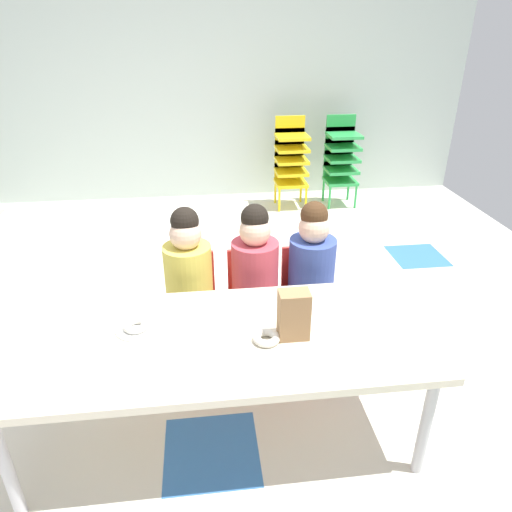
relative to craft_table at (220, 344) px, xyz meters
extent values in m
cube|color=silver|center=(-0.06, 0.78, -0.53)|extent=(5.81, 5.41, 0.02)
cube|color=#336BB2|center=(-0.06, -0.12, -0.52)|extent=(0.43, 0.43, 0.00)
cube|color=#336BB2|center=(1.74, 1.68, -0.52)|extent=(0.43, 0.43, 0.00)
cube|color=#B2C1B7|center=(-0.06, 3.49, 0.71)|extent=(5.81, 0.10, 2.45)
cube|color=beige|center=(0.00, 0.00, 0.03)|extent=(1.83, 0.77, 0.04)
cylinder|color=#B2B2B7|center=(-0.84, -0.32, -0.25)|extent=(0.05, 0.05, 0.52)
cylinder|color=#B2B2B7|center=(0.84, -0.32, -0.25)|extent=(0.05, 0.05, 0.52)
cylinder|color=#B2B2B7|center=(-0.84, 0.32, -0.25)|extent=(0.05, 0.05, 0.52)
cylinder|color=#B2B2B7|center=(0.84, 0.32, -0.25)|extent=(0.05, 0.05, 0.52)
cube|color=red|center=(-0.14, 0.60, -0.22)|extent=(0.32, 0.30, 0.03)
cube|color=red|center=(-0.14, 0.75, -0.07)|extent=(0.29, 0.02, 0.30)
cylinder|color=#D8C64C|center=(-0.14, 0.60, 0.00)|extent=(0.33, 0.33, 0.38)
sphere|color=beige|center=(-0.14, 0.60, 0.26)|extent=(0.17, 0.17, 0.17)
sphere|color=black|center=(-0.14, 0.62, 0.33)|extent=(0.15, 0.15, 0.15)
cylinder|color=red|center=(-0.28, 0.47, -0.37)|extent=(0.02, 0.02, 0.28)
cylinder|color=red|center=(0.00, 0.47, -0.37)|extent=(0.02, 0.02, 0.28)
cylinder|color=red|center=(-0.28, 0.73, -0.37)|extent=(0.02, 0.02, 0.28)
cylinder|color=red|center=(0.00, 0.73, -0.37)|extent=(0.02, 0.02, 0.28)
cube|color=red|center=(0.23, 0.60, -0.22)|extent=(0.32, 0.30, 0.03)
cube|color=red|center=(0.23, 0.75, -0.07)|extent=(0.29, 0.02, 0.30)
cylinder|color=#BF3F4C|center=(0.23, 0.60, 0.00)|extent=(0.33, 0.33, 0.38)
sphere|color=beige|center=(0.23, 0.60, 0.26)|extent=(0.17, 0.17, 0.17)
sphere|color=black|center=(0.23, 0.62, 0.33)|extent=(0.15, 0.15, 0.15)
cylinder|color=red|center=(0.09, 0.47, -0.37)|extent=(0.02, 0.02, 0.28)
cylinder|color=red|center=(0.37, 0.47, -0.37)|extent=(0.02, 0.02, 0.28)
cylinder|color=red|center=(0.09, 0.73, -0.37)|extent=(0.02, 0.02, 0.28)
cylinder|color=red|center=(0.37, 0.73, -0.37)|extent=(0.02, 0.02, 0.28)
cube|color=red|center=(0.55, 0.60, -0.22)|extent=(0.32, 0.30, 0.03)
cube|color=red|center=(0.55, 0.75, -0.07)|extent=(0.29, 0.02, 0.30)
cylinder|color=#384C99|center=(0.55, 0.60, 0.00)|extent=(0.33, 0.33, 0.38)
sphere|color=beige|center=(0.55, 0.60, 0.26)|extent=(0.17, 0.17, 0.17)
sphere|color=#472D19|center=(0.55, 0.62, 0.33)|extent=(0.15, 0.15, 0.15)
cylinder|color=red|center=(0.41, 0.47, -0.37)|extent=(0.02, 0.02, 0.28)
cylinder|color=red|center=(0.69, 0.47, -0.37)|extent=(0.02, 0.02, 0.28)
cylinder|color=red|center=(0.41, 0.73, -0.37)|extent=(0.02, 0.02, 0.28)
cylinder|color=red|center=(0.69, 0.73, -0.37)|extent=(0.02, 0.02, 0.28)
cube|color=yellow|center=(0.89, 2.97, -0.26)|extent=(0.32, 0.30, 0.03)
cube|color=yellow|center=(0.89, 3.11, -0.17)|extent=(0.30, 0.02, 0.18)
cube|color=yellow|center=(0.89, 2.97, -0.14)|extent=(0.32, 0.30, 0.03)
cube|color=yellow|center=(0.89, 3.11, -0.05)|extent=(0.30, 0.02, 0.18)
cube|color=yellow|center=(0.89, 2.97, -0.02)|extent=(0.32, 0.30, 0.03)
cube|color=yellow|center=(0.89, 3.11, 0.07)|extent=(0.30, 0.02, 0.18)
cube|color=yellow|center=(0.89, 2.97, 0.10)|extent=(0.32, 0.30, 0.03)
cube|color=yellow|center=(0.89, 3.11, 0.19)|extent=(0.30, 0.02, 0.18)
cube|color=yellow|center=(0.89, 2.97, 0.22)|extent=(0.32, 0.30, 0.03)
cube|color=yellow|center=(0.89, 3.11, 0.31)|extent=(0.30, 0.02, 0.18)
cylinder|color=yellow|center=(0.75, 2.84, -0.39)|extent=(0.02, 0.02, 0.26)
cylinder|color=yellow|center=(1.03, 2.84, -0.39)|extent=(0.02, 0.02, 0.26)
cylinder|color=yellow|center=(0.75, 3.10, -0.39)|extent=(0.02, 0.02, 0.26)
cylinder|color=yellow|center=(1.03, 3.10, -0.39)|extent=(0.02, 0.02, 0.26)
cube|color=green|center=(1.42, 2.97, -0.26)|extent=(0.32, 0.30, 0.03)
cube|color=green|center=(1.42, 3.11, -0.17)|extent=(0.30, 0.02, 0.18)
cube|color=green|center=(1.42, 2.97, -0.14)|extent=(0.32, 0.30, 0.03)
cube|color=green|center=(1.42, 3.11, -0.05)|extent=(0.30, 0.02, 0.18)
cube|color=green|center=(1.42, 2.97, -0.02)|extent=(0.32, 0.30, 0.03)
cube|color=green|center=(1.42, 3.11, 0.07)|extent=(0.30, 0.02, 0.18)
cube|color=green|center=(1.42, 2.97, 0.10)|extent=(0.32, 0.30, 0.03)
cube|color=green|center=(1.42, 3.11, 0.19)|extent=(0.30, 0.02, 0.18)
cube|color=green|center=(1.42, 2.97, 0.22)|extent=(0.32, 0.30, 0.03)
cube|color=green|center=(1.42, 3.11, 0.31)|extent=(0.30, 0.02, 0.18)
cylinder|color=green|center=(1.28, 2.84, -0.39)|extent=(0.02, 0.02, 0.26)
cylinder|color=green|center=(1.56, 2.84, -0.39)|extent=(0.02, 0.02, 0.26)
cylinder|color=green|center=(1.28, 3.10, -0.39)|extent=(0.02, 0.02, 0.26)
cylinder|color=green|center=(1.56, 3.10, -0.39)|extent=(0.02, 0.02, 0.26)
cube|color=#9E754C|center=(0.32, -0.04, 0.15)|extent=(0.13, 0.09, 0.22)
cylinder|color=white|center=(-0.36, 0.09, 0.05)|extent=(0.18, 0.18, 0.01)
torus|color=white|center=(-0.36, 0.09, 0.07)|extent=(0.11, 0.11, 0.03)
torus|color=white|center=(0.20, -0.06, 0.06)|extent=(0.12, 0.12, 0.03)
camera|label=1|loc=(-0.04, -1.65, 1.26)|focal=32.82mm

